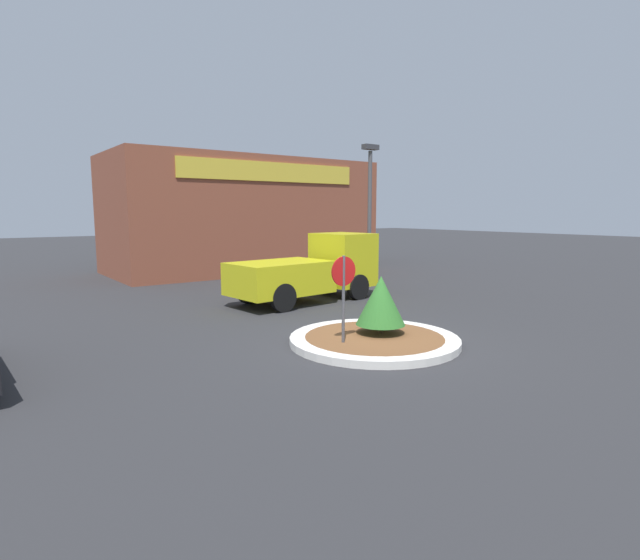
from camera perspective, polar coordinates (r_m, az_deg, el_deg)
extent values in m
plane|color=#2D2D30|center=(11.78, 6.20, -7.24)|extent=(120.00, 120.00, 0.00)
cylinder|color=silver|center=(11.76, 6.20, -6.84)|extent=(3.94, 3.94, 0.17)
cylinder|color=brown|center=(11.76, 6.20, -6.83)|extent=(3.23, 3.23, 0.17)
cylinder|color=#4C4C51|center=(11.00, 2.69, -2.67)|extent=(0.07, 0.07, 2.10)
cylinder|color=#B71414|center=(10.89, 2.71, 1.00)|extent=(0.65, 0.03, 0.65)
cylinder|color=brown|center=(12.03, 6.91, -5.56)|extent=(0.08, 0.08, 0.21)
cone|color=#2D6B28|center=(11.89, 6.96, -2.33)|extent=(1.17, 1.17, 1.17)
cube|color=gold|center=(18.10, 2.64, 2.38)|extent=(1.88, 2.07, 1.88)
cube|color=gold|center=(16.29, -4.61, 0.27)|extent=(3.37, 2.31, 1.04)
cube|color=black|center=(18.49, 3.97, 3.51)|extent=(0.20, 1.71, 0.66)
cylinder|color=black|center=(18.77, 0.30, -0.17)|extent=(0.90, 0.31, 0.89)
cylinder|color=black|center=(17.45, 4.38, -0.80)|extent=(0.90, 0.31, 0.89)
cylinder|color=black|center=(16.77, -8.10, -1.21)|extent=(0.90, 0.31, 0.89)
cylinder|color=black|center=(15.28, -4.24, -2.04)|extent=(0.90, 0.31, 0.89)
cube|color=brown|center=(26.78, -8.77, 7.33)|extent=(13.41, 6.00, 5.73)
cube|color=gold|center=(24.20, -5.48, 12.21)|extent=(9.39, 0.08, 0.90)
cylinder|color=#4C4C51|center=(20.59, 5.67, 6.89)|extent=(0.16, 0.16, 5.47)
cube|color=#38383D|center=(20.74, 5.79, 14.88)|extent=(0.70, 0.30, 0.20)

